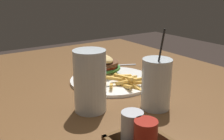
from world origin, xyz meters
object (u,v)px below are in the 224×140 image
Objects in this scene: beer_glass at (90,82)px; juice_glass at (156,86)px; spoon at (101,64)px; meal_plate_near at (109,73)px.

juice_glass reaches higher than beer_glass.
spoon is at bearing -11.45° from juice_glass.
spoon is (0.15, -0.07, -0.02)m from meal_plate_near.
juice_glass is at bearing -119.50° from beer_glass.
juice_glass is (-0.25, 0.02, 0.04)m from meal_plate_near.
meal_plate_near is 0.24m from beer_glass.
meal_plate_near is 1.84× the size of beer_glass.
beer_glass is (-0.17, 0.17, 0.05)m from meal_plate_near.
meal_plate_near is at bearing 93.70° from spoon.
beer_glass is 0.94× the size of spoon.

